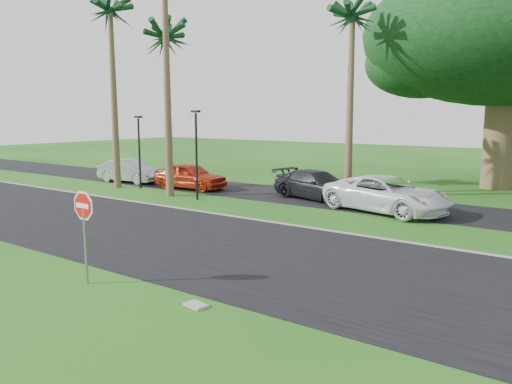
{
  "coord_description": "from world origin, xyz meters",
  "views": [
    {
      "loc": [
        11.51,
        -10.73,
        4.44
      ],
      "look_at": [
        1.7,
        3.02,
        1.8
      ],
      "focal_mm": 35.0,
      "sensor_mm": 36.0,
      "label": 1
    }
  ],
  "objects_px": {
    "stop_sign_near": "(84,218)",
    "car_minivan": "(387,195)",
    "car_red": "(190,176)",
    "car_silver": "(130,171)",
    "car_dark": "(317,185)"
  },
  "relations": [
    {
      "from": "car_silver",
      "to": "car_minivan",
      "type": "bearing_deg",
      "value": -95.11
    },
    {
      "from": "stop_sign_near",
      "to": "car_minivan",
      "type": "bearing_deg",
      "value": 78.45
    },
    {
      "from": "car_silver",
      "to": "car_red",
      "type": "bearing_deg",
      "value": -93.56
    },
    {
      "from": "car_red",
      "to": "car_minivan",
      "type": "relative_size",
      "value": 0.77
    },
    {
      "from": "car_dark",
      "to": "car_silver",
      "type": "bearing_deg",
      "value": 109.04
    },
    {
      "from": "car_red",
      "to": "car_minivan",
      "type": "bearing_deg",
      "value": -95.83
    },
    {
      "from": "car_silver",
      "to": "car_dark",
      "type": "height_order",
      "value": "car_dark"
    },
    {
      "from": "stop_sign_near",
      "to": "car_dark",
      "type": "xyz_separation_m",
      "value": [
        -1.43,
        15.22,
        -1.03
      ]
    },
    {
      "from": "car_silver",
      "to": "car_dark",
      "type": "relative_size",
      "value": 0.88
    },
    {
      "from": "car_silver",
      "to": "car_minivan",
      "type": "height_order",
      "value": "car_minivan"
    },
    {
      "from": "stop_sign_near",
      "to": "car_dark",
      "type": "distance_m",
      "value": 15.32
    },
    {
      "from": "car_red",
      "to": "stop_sign_near",
      "type": "bearing_deg",
      "value": -151.87
    },
    {
      "from": "car_silver",
      "to": "stop_sign_near",
      "type": "bearing_deg",
      "value": -139.12
    },
    {
      "from": "stop_sign_near",
      "to": "car_red",
      "type": "height_order",
      "value": "stop_sign_near"
    },
    {
      "from": "car_red",
      "to": "car_dark",
      "type": "relative_size",
      "value": 0.88
    }
  ]
}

